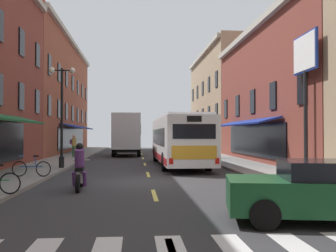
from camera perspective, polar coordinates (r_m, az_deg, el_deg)
ground_plane at (r=16.35m, az=-2.57°, el=-8.27°), size 34.80×80.00×0.10m
lane_centre_dashes at (r=16.09m, az=-2.54°, el=-8.19°), size 0.14×73.90×0.01m
sidewalk_left at (r=17.15m, az=-22.85°, el=-7.44°), size 3.00×80.00×0.14m
sidewalk_right at (r=17.57m, az=17.20°, el=-7.33°), size 3.00×80.00×0.14m
billboard_sign at (r=19.01m, az=19.29°, el=7.69°), size 0.40×2.37×6.39m
transit_bus at (r=24.42m, az=1.54°, el=-2.03°), size 2.77×11.90×3.05m
box_truck at (r=35.72m, az=-6.01°, el=-1.21°), size 2.53×7.22×3.73m
sedan_near at (r=9.60m, az=22.86°, el=-8.61°), size 4.84×2.67×1.38m
sedan_mid at (r=45.88m, az=-5.74°, el=-2.73°), size 1.98×4.50×1.41m
motorcycle_rider at (r=14.26m, az=-12.68°, el=-6.22°), size 0.62×2.07×1.66m
bicycle_mid at (r=18.01m, az=-19.18°, el=-5.78°), size 1.71×0.48×0.91m
pedestrian_near at (r=32.34m, az=-13.50°, el=-2.72°), size 0.52×0.41×1.76m
pedestrian_mid at (r=29.76m, az=6.60°, el=-3.07°), size 0.36×0.36×1.64m
street_lamp_twin at (r=22.20m, az=-15.14°, el=1.96°), size 1.42×0.32×5.47m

